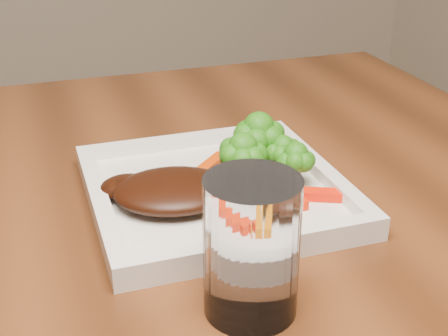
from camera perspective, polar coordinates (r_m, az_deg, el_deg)
name	(u,v)px	position (r m, az deg, el deg)	size (l,w,h in m)	color
plate	(215,194)	(0.69, -0.79, -2.44)	(0.27, 0.27, 0.01)	white
steak	(174,190)	(0.65, -4.59, -2.05)	(0.13, 0.10, 0.03)	black
broccoli_0	(258,143)	(0.72, 3.17, 2.32)	(0.07, 0.07, 0.07)	#346E12
broccoli_1	(283,152)	(0.70, 5.37, 1.50)	(0.05, 0.05, 0.06)	#137616
broccoli_2	(295,163)	(0.68, 6.55, 0.47)	(0.05, 0.05, 0.06)	#2F6911
broccoli_3	(243,162)	(0.68, 1.72, 0.55)	(0.06, 0.06, 0.06)	#366711
carrot_0	(279,208)	(0.64, 5.09, -3.66)	(0.06, 0.02, 0.01)	red
carrot_1	(322,195)	(0.67, 8.95, -2.42)	(0.06, 0.02, 0.01)	#F21B03
carrot_2	(241,207)	(0.64, 1.57, -3.56)	(0.05, 0.01, 0.01)	#D56903
carrot_3	(288,157)	(0.75, 5.84, 0.97)	(0.05, 0.01, 0.01)	red
carrot_4	(212,164)	(0.73, -1.09, 0.38)	(0.05, 0.01, 0.01)	#C73803
carrot_6	(259,176)	(0.70, 3.20, -0.77)	(0.05, 0.01, 0.01)	#FE3F04
drinking_glass	(251,247)	(0.50, 2.52, -7.27)	(0.08, 0.08, 0.12)	white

